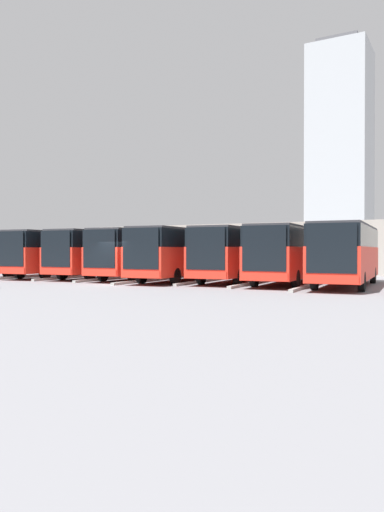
# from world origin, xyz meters

# --- Properties ---
(ground_plane) EXTENTS (600.00, 600.00, 0.00)m
(ground_plane) POSITION_xyz_m (0.00, 0.00, 0.00)
(ground_plane) COLOR gray
(bus_0) EXTENTS (3.40, 10.93, 3.37)m
(bus_0) POSITION_xyz_m (-12.09, -5.02, 1.87)
(bus_0) COLOR red
(bus_0) RESTS_ON ground_plane
(curb_divider_0) EXTENTS (0.86, 7.81, 0.15)m
(curb_divider_0) POSITION_xyz_m (-10.36, -3.43, 0.07)
(curb_divider_0) COLOR #9E9E99
(curb_divider_0) RESTS_ON ground_plane
(bus_1) EXTENTS (3.40, 10.93, 3.37)m
(bus_1) POSITION_xyz_m (-8.64, -5.61, 1.87)
(bus_1) COLOR red
(bus_1) RESTS_ON ground_plane
(curb_divider_1) EXTENTS (0.86, 7.81, 0.15)m
(curb_divider_1) POSITION_xyz_m (-6.91, -4.02, 0.07)
(curb_divider_1) COLOR #9E9E99
(curb_divider_1) RESTS_ON ground_plane
(bus_2) EXTENTS (3.40, 10.93, 3.37)m
(bus_2) POSITION_xyz_m (-5.18, -5.94, 1.87)
(bus_2) COLOR red
(bus_2) RESTS_ON ground_plane
(curb_divider_2) EXTENTS (0.86, 7.81, 0.15)m
(curb_divider_2) POSITION_xyz_m (-3.45, -4.35, 0.07)
(curb_divider_2) COLOR #9E9E99
(curb_divider_2) RESTS_ON ground_plane
(bus_3) EXTENTS (3.40, 10.93, 3.37)m
(bus_3) POSITION_xyz_m (-1.73, -4.84, 1.87)
(bus_3) COLOR red
(bus_3) RESTS_ON ground_plane
(curb_divider_3) EXTENTS (0.86, 7.81, 0.15)m
(curb_divider_3) POSITION_xyz_m (0.00, -3.25, 0.07)
(curb_divider_3) COLOR #9E9E99
(curb_divider_3) RESTS_ON ground_plane
(bus_4) EXTENTS (3.40, 10.93, 3.37)m
(bus_4) POSITION_xyz_m (1.73, -5.49, 1.87)
(bus_4) COLOR red
(bus_4) RESTS_ON ground_plane
(curb_divider_4) EXTENTS (0.86, 7.81, 0.15)m
(curb_divider_4) POSITION_xyz_m (3.45, -3.90, 0.07)
(curb_divider_4) COLOR #9E9E99
(curb_divider_4) RESTS_ON ground_plane
(bus_5) EXTENTS (3.40, 10.93, 3.37)m
(bus_5) POSITION_xyz_m (5.18, -5.45, 1.87)
(bus_5) COLOR red
(bus_5) RESTS_ON ground_plane
(curb_divider_5) EXTENTS (0.86, 7.81, 0.15)m
(curb_divider_5) POSITION_xyz_m (6.91, -3.86, 0.07)
(curb_divider_5) COLOR #9E9E99
(curb_divider_5) RESTS_ON ground_plane
(bus_6) EXTENTS (3.40, 10.93, 3.37)m
(bus_6) POSITION_xyz_m (8.63, -4.90, 1.87)
(bus_6) COLOR red
(bus_6) RESTS_ON ground_plane
(curb_divider_6) EXTENTS (0.86, 7.81, 0.15)m
(curb_divider_6) POSITION_xyz_m (10.36, -3.31, 0.07)
(curb_divider_6) COLOR #9E9E99
(curb_divider_6) RESTS_ON ground_plane
(bus_7) EXTENTS (3.40, 10.93, 3.37)m
(bus_7) POSITION_xyz_m (12.09, -4.78, 1.87)
(bus_7) COLOR red
(bus_7) RESTS_ON ground_plane
(station_building) EXTENTS (30.83, 13.67, 4.37)m
(station_building) POSITION_xyz_m (0.00, -22.80, 2.22)
(station_building) COLOR #A8A399
(station_building) RESTS_ON ground_plane
(office_tower) EXTENTS (21.65, 21.65, 80.94)m
(office_tower) POSITION_xyz_m (24.51, -169.94, 39.86)
(office_tower) COLOR #ADB2B7
(office_tower) RESTS_ON ground_plane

